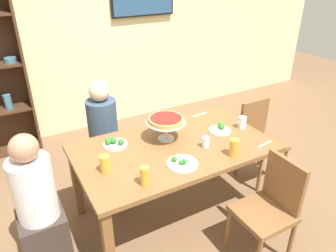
# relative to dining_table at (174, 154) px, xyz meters

# --- Properties ---
(ground_plane) EXTENTS (12.00, 12.00, 0.00)m
(ground_plane) POSITION_rel_dining_table_xyz_m (0.00, 0.00, -0.66)
(ground_plane) COLOR brown
(rear_partition) EXTENTS (8.00, 0.12, 2.80)m
(rear_partition) POSITION_rel_dining_table_xyz_m (0.00, 2.20, 0.74)
(rear_partition) COLOR beige
(rear_partition) RESTS_ON ground_plane
(dining_table) EXTENTS (1.69, 0.99, 0.74)m
(dining_table) POSITION_rel_dining_table_xyz_m (0.00, 0.00, 0.00)
(dining_table) COLOR brown
(dining_table) RESTS_ON ground_plane
(diner_head_west) EXTENTS (0.34, 0.34, 1.15)m
(diner_head_west) POSITION_rel_dining_table_xyz_m (-1.15, 0.03, -0.17)
(diner_head_west) COLOR #382D28
(diner_head_west) RESTS_ON ground_plane
(diner_far_left) EXTENTS (0.34, 0.34, 1.15)m
(diner_far_left) POSITION_rel_dining_table_xyz_m (-0.37, 0.79, -0.17)
(diner_far_left) COLOR #382D28
(diner_far_left) RESTS_ON ground_plane
(chair_near_right) EXTENTS (0.40, 0.40, 0.87)m
(chair_near_right) POSITION_rel_dining_table_xyz_m (0.42, -0.77, -0.17)
(chair_near_right) COLOR brown
(chair_near_right) RESTS_ON ground_plane
(chair_head_east) EXTENTS (0.40, 0.40, 0.87)m
(chair_head_east) POSITION_rel_dining_table_xyz_m (1.11, 0.07, -0.17)
(chair_head_east) COLOR brown
(chair_head_east) RESTS_ON ground_plane
(deep_dish_pizza_stand) EXTENTS (0.34, 0.34, 0.22)m
(deep_dish_pizza_stand) POSITION_rel_dining_table_xyz_m (0.00, 0.14, 0.26)
(deep_dish_pizza_stand) COLOR silver
(deep_dish_pizza_stand) RESTS_ON dining_table
(salad_plate_near_diner) EXTENTS (0.21, 0.21, 0.07)m
(salad_plate_near_diner) POSITION_rel_dining_table_xyz_m (0.52, 0.03, 0.10)
(salad_plate_near_diner) COLOR white
(salad_plate_near_diner) RESTS_ON dining_table
(salad_plate_far_diner) EXTENTS (0.21, 0.21, 0.07)m
(salad_plate_far_diner) POSITION_rel_dining_table_xyz_m (-0.44, 0.27, 0.11)
(salad_plate_far_diner) COLOR white
(salad_plate_far_diner) RESTS_ON dining_table
(salad_plate_spare) EXTENTS (0.25, 0.25, 0.06)m
(salad_plate_spare) POSITION_rel_dining_table_xyz_m (-0.09, -0.27, 0.10)
(salad_plate_spare) COLOR white
(salad_plate_spare) RESTS_ON dining_table
(beer_glass_amber_tall) EXTENTS (0.07, 0.07, 0.15)m
(beer_glass_amber_tall) POSITION_rel_dining_table_xyz_m (-0.45, -0.36, 0.16)
(beer_glass_amber_tall) COLOR gold
(beer_glass_amber_tall) RESTS_ON dining_table
(beer_glass_amber_short) EXTENTS (0.08, 0.08, 0.15)m
(beer_glass_amber_short) POSITION_rel_dining_table_xyz_m (0.36, -0.37, 0.16)
(beer_glass_amber_short) COLOR gold
(beer_glass_amber_short) RESTS_ON dining_table
(beer_glass_amber_spare) EXTENTS (0.08, 0.08, 0.14)m
(beer_glass_amber_spare) POSITION_rel_dining_table_xyz_m (-0.64, -0.07, 0.15)
(beer_glass_amber_spare) COLOR gold
(beer_glass_amber_spare) RESTS_ON dining_table
(water_glass_clear_near) EXTENTS (0.06, 0.06, 0.10)m
(water_glass_clear_near) POSITION_rel_dining_table_xyz_m (0.23, -0.15, 0.13)
(water_glass_clear_near) COLOR white
(water_glass_clear_near) RESTS_ON dining_table
(water_glass_clear_far) EXTENTS (0.07, 0.07, 0.12)m
(water_glass_clear_far) POSITION_rel_dining_table_xyz_m (0.74, -0.03, 0.14)
(water_glass_clear_far) COLOR white
(water_glass_clear_far) RESTS_ON dining_table
(cutlery_fork_near) EXTENTS (0.18, 0.04, 0.00)m
(cutlery_fork_near) POSITION_rel_dining_table_xyz_m (0.71, -0.37, 0.09)
(cutlery_fork_near) COLOR silver
(cutlery_fork_near) RESTS_ON dining_table
(cutlery_knife_near) EXTENTS (0.18, 0.03, 0.00)m
(cutlery_knife_near) POSITION_rel_dining_table_xyz_m (0.55, 0.41, 0.09)
(cutlery_knife_near) COLOR silver
(cutlery_knife_near) RESTS_ON dining_table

